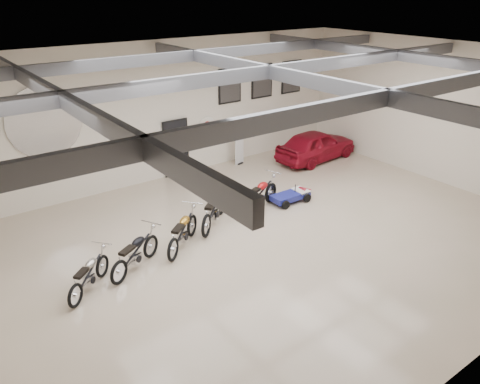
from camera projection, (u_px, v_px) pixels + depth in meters
floor at (265, 241)px, 13.33m from camera, size 16.00×12.00×0.01m
ceiling at (269, 61)px, 11.30m from camera, size 16.00×12.00×0.01m
back_wall at (161, 112)px, 16.73m from camera, size 16.00×0.02×5.00m
right_wall at (441, 113)px, 16.64m from camera, size 0.02×12.00×5.00m
ceiling_beams at (269, 72)px, 11.40m from camera, size 15.80×11.80×0.32m
door at (176, 149)px, 17.56m from camera, size 0.92×0.08×2.10m
logo_plaque at (45, 122)px, 14.41m from camera, size 2.30×0.06×1.16m
poster_left at (230, 86)px, 18.08m from camera, size 1.05×0.08×1.35m
poster_mid at (262, 81)px, 18.94m from camera, size 1.05×0.08×1.35m
poster_right at (291, 77)px, 19.81m from camera, size 1.05×0.08×1.35m
oil_sign at (207, 126)px, 18.05m from camera, size 0.72×0.10×0.72m
banner_stand at (239, 143)px, 18.71m from camera, size 0.52×0.31×1.78m
motorcycle_silver at (89, 274)px, 11.01m from camera, size 1.70×1.56×0.92m
motorcycle_black at (135, 252)px, 11.82m from camera, size 1.97×1.47×1.00m
motorcycle_gold at (183, 231)px, 12.81m from camera, size 1.94×1.71×1.03m
motorcycle_yellow at (214, 208)px, 14.01m from camera, size 2.08×1.87×1.11m
motorcycle_red at (259, 194)px, 14.96m from camera, size 2.17×1.31×1.08m
go_kart at (294, 193)px, 15.66m from camera, size 1.68×0.79×0.60m
vintage_car at (316, 145)px, 19.24m from camera, size 1.79×3.84×1.27m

